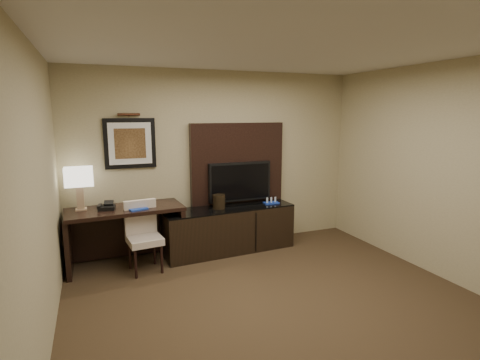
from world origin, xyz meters
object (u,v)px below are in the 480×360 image
desk_phone (107,206)px  ice_bucket (219,202)px  desk (127,237)px  credenza (229,229)px  minibar_tray (271,201)px  table_lamp (80,189)px  desk_chair (145,239)px  tv (240,182)px

desk_phone → ice_bucket: desk_phone is taller
desk → credenza: 1.49m
desk → minibar_tray: 2.21m
table_lamp → minibar_tray: (2.73, -0.12, -0.38)m
ice_bucket → table_lamp: bearing=176.8°
ice_bucket → desk: bearing=179.8°
table_lamp → minibar_tray: size_ratio=2.49×
credenza → desk_phone: bearing=176.9°
credenza → desk_chair: 1.32m
tv → table_lamp: size_ratio=1.76×
desk → desk_chair: size_ratio=1.73×
desk_chair → table_lamp: 1.07m
desk → minibar_tray: desk is taller
minibar_tray → desk_chair: bearing=-171.9°
desk_chair → ice_bucket: size_ratio=4.23×
desk → table_lamp: table_lamp is taller
desk_phone → credenza: bearing=10.2°
ice_bucket → desk_phone: bearing=-179.9°
table_lamp → minibar_tray: bearing=-2.4°
ice_bucket → minibar_tray: (0.85, -0.01, -0.06)m
desk → ice_bucket: size_ratio=7.32×
credenza → desk_chair: (-1.29, -0.30, 0.10)m
desk_phone → desk: bearing=11.8°
tv → table_lamp: table_lamp is taller
desk_chair → minibar_tray: bearing=1.5°
credenza → desk_phone: 1.80m
table_lamp → ice_bucket: size_ratio=2.75×
ice_bucket → minibar_tray: size_ratio=0.91×
credenza → table_lamp: 2.17m
desk → credenza: (1.49, -0.00, -0.07)m
table_lamp → desk_phone: 0.41m
desk_chair → desk_phone: size_ratio=4.30×
minibar_tray → ice_bucket: bearing=179.3°
desk → tv: 1.85m
tv → desk_phone: tv is taller
table_lamp → desk_phone: (0.31, -0.11, -0.23)m
credenza → minibar_tray: (0.70, -0.02, 0.38)m
tv → desk_chair: 1.71m
tv → desk_chair: (-1.54, -0.49, -0.58)m
tv → desk_chair: tv is taller
desk → desk_chair: bearing=-59.1°
desk_chair → ice_bucket: ice_bucket is taller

